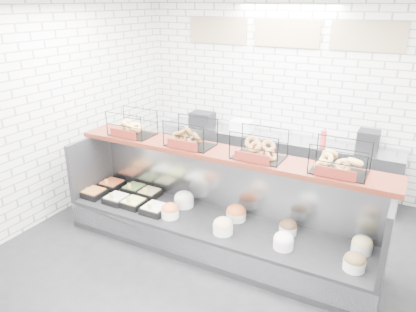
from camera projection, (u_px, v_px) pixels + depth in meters
The scene contains 5 objects.
ground at pixel (203, 260), 4.98m from camera, with size 5.50×5.50×0.00m, color black.
room_shell at pixel (227, 85), 4.73m from camera, with size 5.02×5.51×3.01m.
display_case at pixel (215, 224), 5.15m from camera, with size 4.00×0.90×1.20m.
bagel_shelf at pixel (223, 143), 4.91m from camera, with size 4.10×0.50×0.40m.
prep_counter at pixel (272, 160), 6.81m from camera, with size 4.00×0.60×1.20m.
Camera 1 is at (2.03, -3.65, 3.00)m, focal length 35.00 mm.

